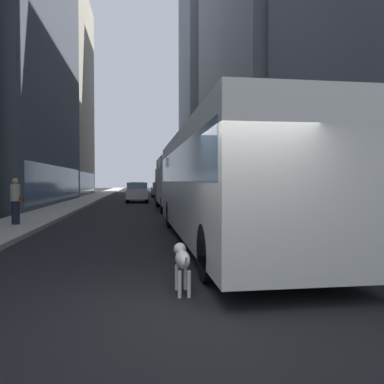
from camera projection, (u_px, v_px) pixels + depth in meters
ground_plane at (149, 198)px, 39.80m from camera, size 120.00×120.00×0.00m
sidewalk_left at (93, 197)px, 38.99m from camera, size 2.40×110.00×0.15m
sidewalk_right at (202, 197)px, 40.61m from camera, size 2.40×110.00×0.15m
building_left_far at (49, 92)px, 46.38m from camera, size 9.04×16.21×25.53m
building_right_mid at (265, 61)px, 38.88m from camera, size 10.04×23.93×28.31m
building_right_far at (220, 75)px, 59.84m from camera, size 11.74×14.75×37.27m
transit_bus at (221, 179)px, 10.68m from camera, size 2.78×11.53×3.05m
car_white_van at (137, 192)px, 31.02m from camera, size 1.74×3.90×1.62m
car_yellow_taxi at (170, 189)px, 46.03m from camera, size 1.85×4.77×1.62m
car_black_suv at (167, 192)px, 30.86m from camera, size 1.80×4.31×1.62m
car_grey_wagon at (160, 190)px, 40.26m from camera, size 1.71×4.49×1.62m
car_blue_hatchback at (137, 189)px, 42.05m from camera, size 1.76×4.16×1.62m
car_red_coupe at (137, 188)px, 48.81m from camera, size 1.89×4.49×1.62m
box_truck at (177, 182)px, 22.52m from camera, size 2.30×7.50×3.05m
dalmatian_dog at (182, 259)px, 5.84m from camera, size 0.22×0.96×0.72m
pedestrian_with_handbag at (16, 201)px, 13.78m from camera, size 0.45×0.34×1.69m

